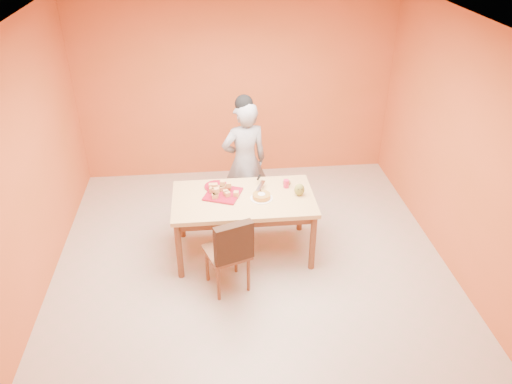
{
  "coord_description": "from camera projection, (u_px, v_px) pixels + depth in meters",
  "views": [
    {
      "loc": [
        -0.41,
        -4.35,
        3.69
      ],
      "look_at": [
        0.06,
        0.3,
        0.91
      ],
      "focal_mm": 35.0,
      "sensor_mm": 36.0,
      "label": 1
    }
  ],
  "objects": [
    {
      "name": "pastry_pile",
      "position": [
        223.0,
        189.0,
        5.63
      ],
      "size": [
        0.34,
        0.34,
        0.11
      ],
      "primitive_type": null,
      "color": "tan",
      "rests_on": "pastry_platter"
    },
    {
      "name": "wall_right",
      "position": [
        469.0,
        159.0,
        5.15
      ],
      "size": [
        0.0,
        5.0,
        5.0
      ],
      "primitive_type": "plane",
      "rotation": [
        1.57,
        0.0,
        -1.57
      ],
      "color": "#DE6033",
      "rests_on": "floor"
    },
    {
      "name": "person",
      "position": [
        245.0,
        162.0,
        6.28
      ],
      "size": [
        0.66,
        0.51,
        1.6
      ],
      "primitive_type": "imported",
      "rotation": [
        0.0,
        0.0,
        3.37
      ],
      "color": "gray",
      "rests_on": "floor"
    },
    {
      "name": "egg_ornament",
      "position": [
        299.0,
        190.0,
        5.62
      ],
      "size": [
        0.13,
        0.11,
        0.15
      ],
      "primitive_type": "ellipsoid",
      "rotation": [
        0.0,
        0.0,
        0.19
      ],
      "color": "olive",
      "rests_on": "dining_table"
    },
    {
      "name": "red_dinner_plate",
      "position": [
        216.0,
        186.0,
        5.82
      ],
      "size": [
        0.32,
        0.32,
        0.02
      ],
      "primitive_type": "cylinder",
      "rotation": [
        0.0,
        0.0,
        -0.17
      ],
      "color": "maroon",
      "rests_on": "dining_table"
    },
    {
      "name": "sponge_cake",
      "position": [
        262.0,
        196.0,
        5.58
      ],
      "size": [
        0.23,
        0.23,
        0.05
      ],
      "primitive_type": "cylinder",
      "rotation": [
        0.0,
        0.0,
        0.12
      ],
      "color": "#C97534",
      "rests_on": "white_cake_plate"
    },
    {
      "name": "floor",
      "position": [
        253.0,
        274.0,
        5.64
      ],
      "size": [
        5.0,
        5.0,
        0.0
      ],
      "primitive_type": "plane",
      "color": "beige",
      "rests_on": "ground"
    },
    {
      "name": "dining_table",
      "position": [
        244.0,
        204.0,
        5.67
      ],
      "size": [
        1.6,
        0.9,
        0.76
      ],
      "color": "tan",
      "rests_on": "floor"
    },
    {
      "name": "wall_back",
      "position": [
        236.0,
        87.0,
        7.09
      ],
      "size": [
        4.5,
        0.0,
        4.5
      ],
      "primitive_type": "plane",
      "rotation": [
        1.57,
        0.0,
        0.0
      ],
      "color": "#DE6033",
      "rests_on": "floor"
    },
    {
      "name": "ceiling",
      "position": [
        252.0,
        30.0,
        4.26
      ],
      "size": [
        5.0,
        5.0,
        0.0
      ],
      "primitive_type": "plane",
      "rotation": [
        3.14,
        0.0,
        0.0
      ],
      "color": "silver",
      "rests_on": "wall_back"
    },
    {
      "name": "pastry_platter",
      "position": [
        223.0,
        194.0,
        5.66
      ],
      "size": [
        0.48,
        0.48,
        0.02
      ],
      "primitive_type": "cube",
      "rotation": [
        0.0,
        0.0,
        -0.38
      ],
      "color": "maroon",
      "rests_on": "dining_table"
    },
    {
      "name": "dining_chair",
      "position": [
        227.0,
        251.0,
        5.23
      ],
      "size": [
        0.55,
        0.61,
        0.93
      ],
      "rotation": [
        0.0,
        0.0,
        0.34
      ],
      "color": "brown",
      "rests_on": "floor"
    },
    {
      "name": "white_cake_plate",
      "position": [
        261.0,
        198.0,
        5.59
      ],
      "size": [
        0.32,
        0.32,
        0.01
      ],
      "primitive_type": "cylinder",
      "rotation": [
        0.0,
        0.0,
        0.32
      ],
      "color": "white",
      "rests_on": "dining_table"
    },
    {
      "name": "magenta_glass",
      "position": [
        286.0,
        184.0,
        5.79
      ],
      "size": [
        0.08,
        0.08,
        0.1
      ],
      "primitive_type": "cylinder",
      "rotation": [
        0.0,
        0.0,
        0.31
      ],
      "color": "#CA1E47",
      "rests_on": "dining_table"
    },
    {
      "name": "cake_server",
      "position": [
        261.0,
        186.0,
        5.72
      ],
      "size": [
        0.14,
        0.25,
        0.01
      ],
      "primitive_type": "cube",
      "rotation": [
        0.0,
        0.0,
        -0.39
      ],
      "color": "silver",
      "rests_on": "sponge_cake"
    },
    {
      "name": "checker_tin",
      "position": [
        287.0,
        183.0,
        5.88
      ],
      "size": [
        0.11,
        0.11,
        0.03
      ],
      "primitive_type": "cylinder",
      "rotation": [
        0.0,
        0.0,
        0.18
      ],
      "color": "#321B0D",
      "rests_on": "dining_table"
    },
    {
      "name": "wall_left",
      "position": [
        18.0,
        181.0,
        4.75
      ],
      "size": [
        0.0,
        5.0,
        5.0
      ],
      "primitive_type": "plane",
      "rotation": [
        1.57,
        0.0,
        1.57
      ],
      "color": "#DE6033",
      "rests_on": "floor"
    }
  ]
}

